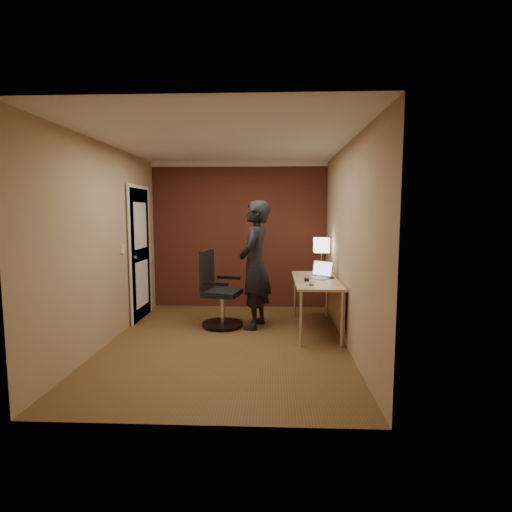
# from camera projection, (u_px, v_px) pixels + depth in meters

# --- Properties ---
(room) EXTENTS (4.00, 4.00, 4.00)m
(room) POSITION_uv_depth(u_px,v_px,m) (220.00, 230.00, 6.49)
(room) COLOR brown
(room) RESTS_ON ground
(desk) EXTENTS (0.60, 1.50, 0.73)m
(desk) POSITION_uv_depth(u_px,v_px,m) (321.00, 288.00, 5.53)
(desk) COLOR tan
(desk) RESTS_ON ground
(desk_lamp) EXTENTS (0.22, 0.22, 0.54)m
(desk_lamp) POSITION_uv_depth(u_px,v_px,m) (321.00, 246.00, 6.06)
(desk_lamp) COLOR silver
(desk_lamp) RESTS_ON desk
(laptop) EXTENTS (0.42, 0.41, 0.23)m
(laptop) POSITION_uv_depth(u_px,v_px,m) (320.00, 273.00, 5.65)
(laptop) COLOR silver
(laptop) RESTS_ON desk
(mouse) EXTENTS (0.06, 0.10, 0.03)m
(mouse) POSITION_uv_depth(u_px,v_px,m) (307.00, 280.00, 5.38)
(mouse) COLOR black
(mouse) RESTS_ON desk
(phone) EXTENTS (0.08, 0.12, 0.01)m
(phone) POSITION_uv_depth(u_px,v_px,m) (312.00, 285.00, 5.08)
(phone) COLOR black
(phone) RESTS_ON desk
(wallet) EXTENTS (0.09, 0.11, 0.02)m
(wallet) POSITION_uv_depth(u_px,v_px,m) (330.00, 277.00, 5.60)
(wallet) COLOR black
(wallet) RESTS_ON desk
(office_chair) EXTENTS (0.60, 0.67, 1.09)m
(office_chair) POSITION_uv_depth(u_px,v_px,m) (218.00, 294.00, 5.76)
(office_chair) COLOR black
(office_chair) RESTS_ON ground
(person) EXTENTS (0.57, 0.74, 1.82)m
(person) POSITION_uv_depth(u_px,v_px,m) (255.00, 265.00, 5.67)
(person) COLOR black
(person) RESTS_ON ground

